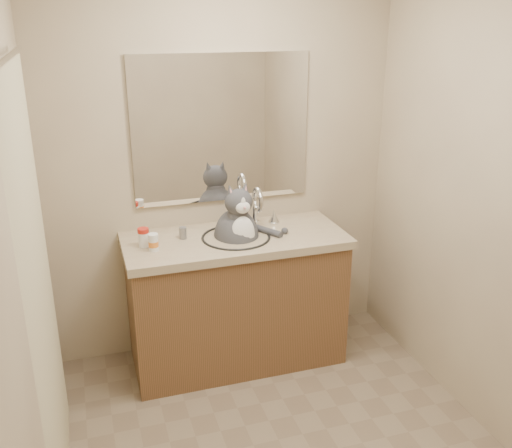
{
  "coord_description": "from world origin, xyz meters",
  "views": [
    {
      "loc": [
        -0.85,
        -2.12,
        2.11
      ],
      "look_at": [
        0.03,
        0.65,
        1.04
      ],
      "focal_mm": 40.0,
      "sensor_mm": 36.0,
      "label": 1
    }
  ],
  "objects": [
    {
      "name": "vanity",
      "position": [
        0.0,
        0.96,
        0.44
      ],
      "size": [
        1.34,
        0.59,
        1.12
      ],
      "color": "brown",
      "rests_on": "ground"
    },
    {
      "name": "pill_bottle_orange",
      "position": [
        -0.5,
        0.9,
        0.9
      ],
      "size": [
        0.08,
        0.08,
        0.1
      ],
      "rotation": [
        0.0,
        0.0,
        -0.41
      ],
      "color": "white",
      "rests_on": "vanity"
    },
    {
      "name": "cat",
      "position": [
        0.02,
        0.97,
        0.87
      ],
      "size": [
        0.42,
        0.33,
        0.54
      ],
      "rotation": [
        0.0,
        0.0,
        0.12
      ],
      "color": "#434348",
      "rests_on": "vanity"
    },
    {
      "name": "room",
      "position": [
        0.0,
        0.0,
        1.2
      ],
      "size": [
        2.22,
        2.52,
        2.42
      ],
      "color": "#806F58",
      "rests_on": "ground"
    },
    {
      "name": "mirror",
      "position": [
        0.0,
        1.24,
        1.45
      ],
      "size": [
        1.1,
        0.02,
        0.9
      ],
      "primitive_type": "cube",
      "color": "white",
      "rests_on": "room"
    },
    {
      "name": "grey_canister",
      "position": [
        -0.31,
        1.03,
        0.89
      ],
      "size": [
        0.05,
        0.05,
        0.07
      ],
      "rotation": [
        0.0,
        0.0,
        -0.06
      ],
      "color": "gray",
      "rests_on": "vanity"
    },
    {
      "name": "pill_bottle_redcap",
      "position": [
        -0.54,
        0.97,
        0.91
      ],
      "size": [
        0.07,
        0.07,
        0.11
      ],
      "rotation": [
        0.0,
        0.0,
        0.06
      ],
      "color": "white",
      "rests_on": "vanity"
    },
    {
      "name": "shower_curtain",
      "position": [
        -1.05,
        0.1,
        1.03
      ],
      "size": [
        0.02,
        1.3,
        1.93
      ],
      "color": "beige",
      "rests_on": "ground"
    }
  ]
}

